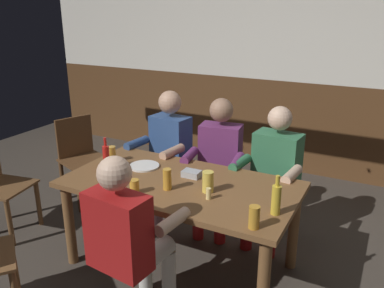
# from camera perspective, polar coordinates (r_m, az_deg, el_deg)

# --- Properties ---
(ground_plane) EXTENTS (8.04, 8.04, 0.00)m
(ground_plane) POSITION_cam_1_polar(r_m,az_deg,el_deg) (3.31, -2.73, -17.77)
(ground_plane) COLOR #423A33
(back_wall_upper) EXTENTS (6.70, 0.12, 1.27)m
(back_wall_upper) POSITION_cam_1_polar(r_m,az_deg,el_deg) (5.01, 12.24, 16.11)
(back_wall_upper) COLOR silver
(back_wall_wainscot) EXTENTS (6.70, 0.12, 1.13)m
(back_wall_wainscot) POSITION_cam_1_polar(r_m,az_deg,el_deg) (5.20, 11.33, 2.84)
(back_wall_wainscot) COLOR brown
(back_wall_wainscot) RESTS_ON ground_plane
(dining_table) EXTENTS (1.75, 0.92, 0.72)m
(dining_table) POSITION_cam_1_polar(r_m,az_deg,el_deg) (3.08, -1.69, -7.09)
(dining_table) COLOR brown
(dining_table) RESTS_ON ground_plane
(person_0) EXTENTS (0.53, 0.55, 1.24)m
(person_0) POSITION_cam_1_polar(r_m,az_deg,el_deg) (3.85, -3.71, -0.75)
(person_0) COLOR #2D4C84
(person_0) RESTS_ON ground_plane
(person_1) EXTENTS (0.54, 0.55, 1.22)m
(person_1) POSITION_cam_1_polar(r_m,az_deg,el_deg) (3.62, 3.73, -2.25)
(person_1) COLOR #6B2D66
(person_1) RESTS_ON ground_plane
(person_2) EXTENTS (0.55, 0.55, 1.21)m
(person_2) POSITION_cam_1_polar(r_m,az_deg,el_deg) (3.47, 11.48, -3.65)
(person_2) COLOR #33724C
(person_2) RESTS_ON ground_plane
(person_3) EXTENTS (0.56, 0.53, 1.19)m
(person_3) POSITION_cam_1_polar(r_m,az_deg,el_deg) (2.56, -9.12, -12.49)
(person_3) COLOR #AD1919
(person_3) RESTS_ON ground_plane
(chair_empty_near_right) EXTENTS (0.57, 0.57, 0.88)m
(chair_empty_near_right) POSITION_cam_1_polar(r_m,az_deg,el_deg) (4.40, -15.43, -1.71)
(chair_empty_near_right) COLOR brown
(chair_empty_near_right) RESTS_ON ground_plane
(table_candle) EXTENTS (0.04, 0.04, 0.08)m
(table_candle) POSITION_cam_1_polar(r_m,az_deg,el_deg) (2.77, 2.37, -7.05)
(table_candle) COLOR #F9E08C
(table_candle) RESTS_ON dining_table
(condiment_caddy) EXTENTS (0.14, 0.10, 0.05)m
(condiment_caddy) POSITION_cam_1_polar(r_m,az_deg,el_deg) (3.12, -0.06, -4.24)
(condiment_caddy) COLOR #B2B7BC
(condiment_caddy) RESTS_ON dining_table
(plate_0) EXTENTS (0.25, 0.25, 0.01)m
(plate_0) POSITION_cam_1_polar(r_m,az_deg,el_deg) (3.33, -6.79, -3.13)
(plate_0) COLOR white
(plate_0) RESTS_ON dining_table
(bottle_0) EXTENTS (0.06, 0.06, 0.27)m
(bottle_0) POSITION_cam_1_polar(r_m,az_deg,el_deg) (2.60, 11.87, -7.64)
(bottle_0) COLOR gold
(bottle_0) RESTS_ON dining_table
(bottle_1) EXTENTS (0.05, 0.05, 0.26)m
(bottle_1) POSITION_cam_1_polar(r_m,az_deg,el_deg) (3.32, -12.10, -1.72)
(bottle_1) COLOR red
(bottle_1) RESTS_ON dining_table
(pint_glass_0) EXTENTS (0.07, 0.07, 0.13)m
(pint_glass_0) POSITION_cam_1_polar(r_m,az_deg,el_deg) (3.47, -11.34, -1.41)
(pint_glass_0) COLOR gold
(pint_glass_0) RESTS_ON dining_table
(pint_glass_1) EXTENTS (0.06, 0.06, 0.16)m
(pint_glass_1) POSITION_cam_1_polar(r_m,az_deg,el_deg) (2.89, -3.54, -5.01)
(pint_glass_1) COLOR gold
(pint_glass_1) RESTS_ON dining_table
(pint_glass_2) EXTENTS (0.07, 0.07, 0.10)m
(pint_glass_2) POSITION_cam_1_polar(r_m,az_deg,el_deg) (2.87, -8.18, -5.98)
(pint_glass_2) COLOR gold
(pint_glass_2) RESTS_ON dining_table
(pint_glass_3) EXTENTS (0.07, 0.07, 0.14)m
(pint_glass_3) POSITION_cam_1_polar(r_m,az_deg,el_deg) (2.44, 8.82, -10.24)
(pint_glass_3) COLOR gold
(pint_glass_3) RESTS_ON dining_table
(pint_glass_4) EXTENTS (0.08, 0.08, 0.15)m
(pint_glass_4) POSITION_cam_1_polar(r_m,az_deg,el_deg) (2.86, 2.28, -5.39)
(pint_glass_4) COLOR #E5C64C
(pint_glass_4) RESTS_ON dining_table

